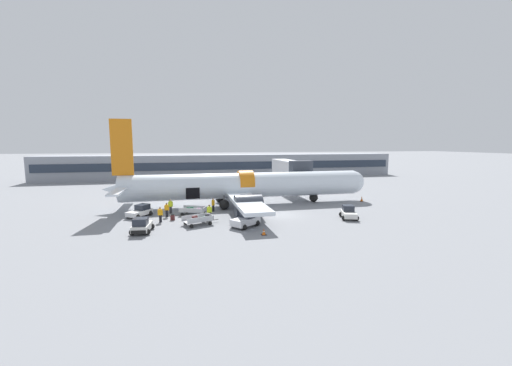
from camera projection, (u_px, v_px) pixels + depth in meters
The scene contains 19 objects.
ground_plane at pixel (278, 215), 36.55m from camera, with size 500.00×500.00×0.00m, color gray.
terminal_strip at pixel (227, 166), 78.13m from camera, with size 85.41×8.30×5.53m.
jet_bridge_stub at pixel (291, 169), 50.51m from camera, with size 3.21×12.05×5.76m.
airplane at pixel (242, 186), 42.16m from camera, with size 35.53×27.28×11.25m.
baggage_tug_lead at pixel (140, 211), 35.71m from camera, with size 2.86×3.26×1.36m.
baggage_tug_mid at pixel (142, 226), 29.27m from camera, with size 2.12×3.00×1.47m.
baggage_tug_rear at pixel (246, 220), 31.49m from camera, with size 3.36×3.10×1.62m.
baggage_tug_spare at pixel (349, 213), 34.82m from camera, with size 2.37×2.99×1.43m.
baggage_cart_loading at pixel (194, 211), 36.55m from camera, with size 3.90×2.66×1.01m.
baggage_cart_queued at pixel (199, 220), 32.14m from camera, with size 3.84×2.62×1.05m.
ground_crew_loader_a at pixel (209, 212), 34.41m from camera, with size 0.57×0.44×1.64m.
ground_crew_loader_b at pixel (213, 205), 38.38m from camera, with size 0.52×0.53×1.64m.
ground_crew_driver at pixel (160, 214), 33.09m from camera, with size 0.57×0.46×1.64m.
ground_crew_supervisor at pixel (167, 209), 35.57m from camera, with size 0.56×0.48×1.62m.
ground_crew_helper at pixel (171, 206), 37.27m from camera, with size 0.59×0.51×1.72m.
suitcase_on_tarmac_upright at pixel (173, 218), 34.00m from camera, with size 0.47×0.17×0.67m.
safety_cone_nose at pixel (362, 199), 45.09m from camera, with size 0.53×0.53×0.74m.
safety_cone_engine_left at pixel (264, 232), 28.60m from camera, with size 0.49×0.49×0.58m.
safety_cone_wingtip at pixel (262, 213), 36.07m from camera, with size 0.49×0.49×0.65m.
Camera 1 is at (-10.60, -34.29, 8.32)m, focal length 22.00 mm.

